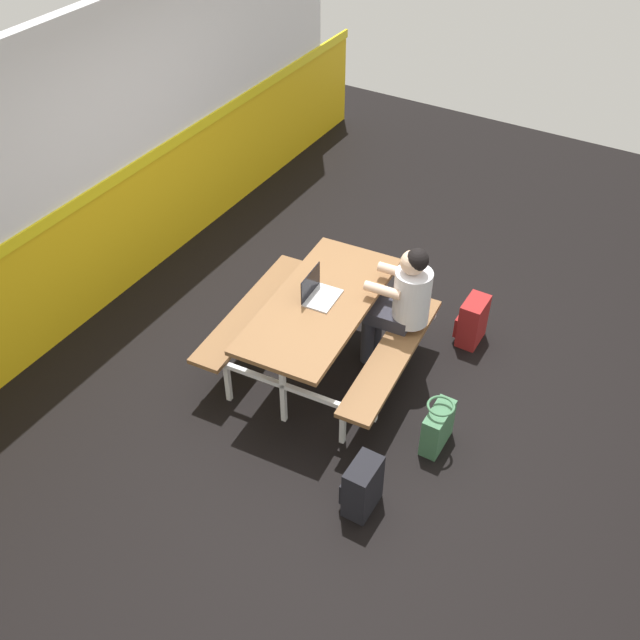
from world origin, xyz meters
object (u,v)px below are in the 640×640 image
object	(u,v)px
picnic_table_main	(320,318)
backpack_dark	(362,487)
student_nearer	(402,298)
laptop_silver	(318,293)
satchel_spare	(472,321)
tote_bag_bright	(438,427)

from	to	relation	value
picnic_table_main	backpack_dark	size ratio (longest dim) A/B	3.86
student_nearer	laptop_silver	size ratio (longest dim) A/B	3.60
student_nearer	backpack_dark	world-z (taller)	student_nearer
laptop_silver	backpack_dark	distance (m)	1.58
student_nearer	satchel_spare	xyz separation A→B (m)	(0.59, -0.43, -0.49)
student_nearer	laptop_silver	bearing A→B (deg)	122.78
backpack_dark	satchel_spare	bearing A→B (deg)	-0.13
backpack_dark	tote_bag_bright	world-z (taller)	backpack_dark
satchel_spare	laptop_silver	bearing A→B (deg)	133.75
student_nearer	laptop_silver	distance (m)	0.68
laptop_silver	tote_bag_bright	xyz separation A→B (m)	(-0.30, -1.22, -0.59)
picnic_table_main	laptop_silver	distance (m)	0.22
picnic_table_main	satchel_spare	size ratio (longest dim) A/B	3.86
picnic_table_main	student_nearer	size ratio (longest dim) A/B	1.41
picnic_table_main	backpack_dark	distance (m)	1.46
picnic_table_main	tote_bag_bright	size ratio (longest dim) A/B	3.95
picnic_table_main	satchel_spare	world-z (taller)	picnic_table_main
tote_bag_bright	satchel_spare	size ratio (longest dim) A/B	0.98
picnic_table_main	tote_bag_bright	world-z (taller)	picnic_table_main
laptop_silver	backpack_dark	bearing A→B (deg)	-137.64
backpack_dark	laptop_silver	bearing A→B (deg)	42.36
student_nearer	satchel_spare	bearing A→B (deg)	-36.12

